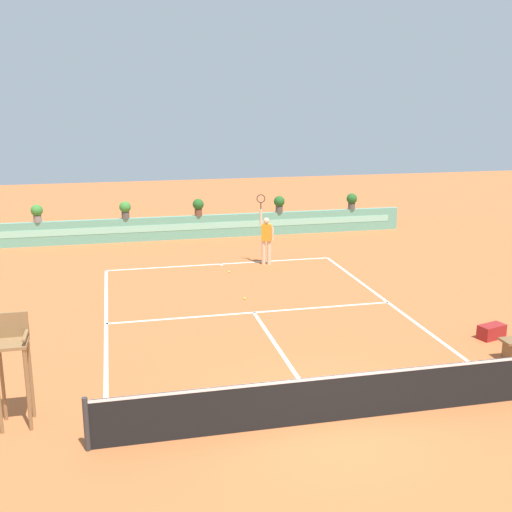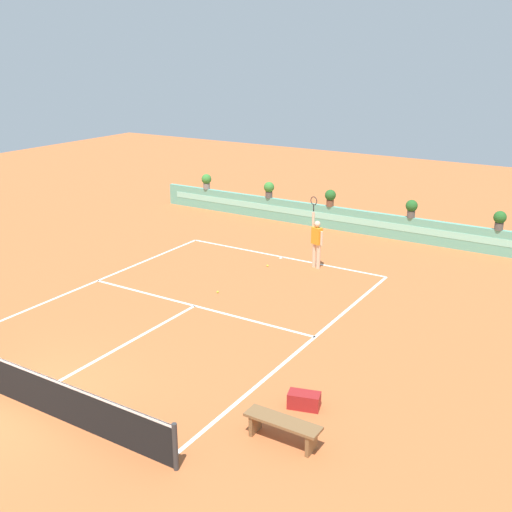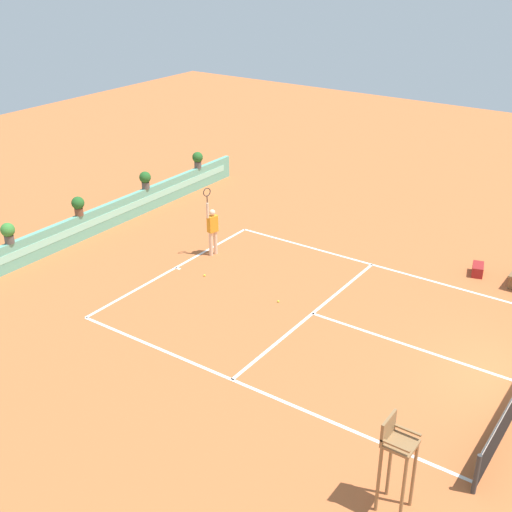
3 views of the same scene
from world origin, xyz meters
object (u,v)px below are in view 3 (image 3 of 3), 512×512
Objects in this scene: umpire_chair at (396,454)px; potted_plant_far_right at (198,159)px; tennis_ball_mid_court at (278,301)px; tennis_ball_near_baseline at (205,275)px; tennis_player at (213,228)px; potted_plant_right at (145,179)px; potted_plant_left at (8,232)px; gear_bag at (478,270)px; potted_plant_centre at (78,205)px.

umpire_chair is 19.62m from potted_plant_far_right.
potted_plant_far_right is (6.79, 8.75, 1.38)m from tennis_ball_mid_court.
potted_plant_far_right reaches higher than tennis_ball_mid_court.
potted_plant_far_right is at bearing 40.46° from tennis_ball_near_baseline.
tennis_ball_near_baseline is 8.93m from potted_plant_far_right.
tennis_ball_near_baseline is (-1.53, -0.82, -1.02)m from tennis_player.
tennis_ball_near_baseline is 0.09× the size of potted_plant_far_right.
potted_plant_right and potted_plant_left have the same top height.
tennis_ball_mid_court is 11.16m from potted_plant_far_right.
umpire_chair is at bearing -131.80° from tennis_ball_mid_court.
umpire_chair is 17.65m from potted_plant_right.
potted_plant_left is at bearing 134.76° from tennis_player.
umpire_chair is at bearing -170.50° from gear_bag.
gear_bag is 15.92m from potted_plant_left.
potted_plant_far_right is (5.18, 4.91, 0.36)m from tennis_player.
tennis_ball_mid_court is at bearing 140.56° from gear_bag.
potted_plant_left is at bearing 120.18° from tennis_ball_near_baseline.
tennis_player is 4.29m from tennis_ball_mid_court.
potted_plant_right reaches higher than tennis_ball_mid_court.
tennis_player is 5.24m from potted_plant_right.
potted_plant_centre is at bearing 113.12° from gear_bag.
potted_plant_right is 3.39m from potted_plant_far_right.
tennis_ball_near_baseline is at bearing -120.14° from potted_plant_right.
potted_plant_right is (9.10, 15.13, 0.07)m from umpire_chair.
gear_bag is at bearing -56.63° from potted_plant_left.
umpire_chair reaches higher than tennis_ball_near_baseline.
tennis_ball_near_baseline is at bearing 58.42° from umpire_chair.
potted_plant_centre is at bearing 91.20° from tennis_ball_mid_court.
potted_plant_right is (3.59, 0.00, 0.00)m from potted_plant_centre.
tennis_player is 3.57× the size of potted_plant_centre.
tennis_ball_near_baseline is at bearing -59.82° from potted_plant_left.
potted_plant_left reaches higher than tennis_ball_mid_court.
tennis_ball_mid_court is 8.86m from potted_plant_centre.
potted_plant_right reaches higher than tennis_ball_near_baseline.
potted_plant_far_right is at bearing 0.00° from potted_plant_centre.
potted_plant_centre is at bearing 180.00° from potted_plant_right.
potted_plant_left is (-8.73, 13.26, 1.23)m from gear_bag.
tennis_ball_near_baseline is 6.77m from potted_plant_left.
umpire_chair reaches higher than potted_plant_centre.
potted_plant_right reaches higher than gear_bag.
umpire_chair reaches higher than potted_plant_left.
potted_plant_far_right is at bearing 52.17° from tennis_ball_mid_court.
potted_plant_far_right is at bearing 50.44° from umpire_chair.
potted_plant_centre is at bearing 0.00° from potted_plant_left.
tennis_player is 5.24m from potted_plant_centre.
umpire_chair is 8.65m from tennis_ball_mid_court.
tennis_player reaches higher than tennis_ball_mid_court.
potted_plant_left is at bearing 180.00° from potted_plant_centre.
gear_bag is at bearing -66.88° from potted_plant_centre.
tennis_ball_near_baseline is 6.77m from potted_plant_right.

